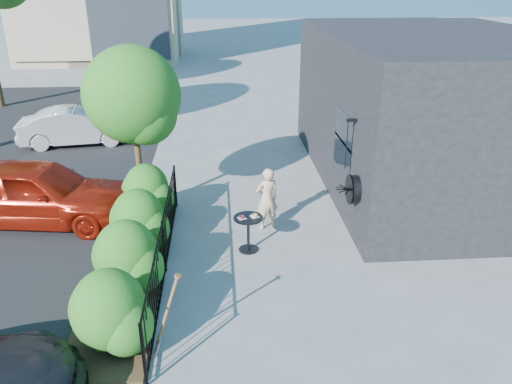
{
  "coord_description": "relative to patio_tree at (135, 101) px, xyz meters",
  "views": [
    {
      "loc": [
        -0.35,
        -8.51,
        5.4
      ],
      "look_at": [
        0.36,
        1.02,
        1.2
      ],
      "focal_mm": 35.0,
      "sensor_mm": 36.0,
      "label": 1
    }
  ],
  "objects": [
    {
      "name": "planting_bed",
      "position": [
        0.04,
        -2.76,
        -2.72
      ],
      "size": [
        1.3,
        6.0,
        0.08
      ],
      "primitive_type": "cube",
      "color": "#382616",
      "rests_on": "ground"
    },
    {
      "name": "car_red",
      "position": [
        -2.39,
        -0.35,
        -2.01
      ],
      "size": [
        4.62,
        2.38,
        1.5
      ],
      "primitive_type": "imported",
      "rotation": [
        0.0,
        0.0,
        1.43
      ],
      "color": "#9C1C0D",
      "rests_on": "ground"
    },
    {
      "name": "fence",
      "position": [
        0.74,
        -2.76,
        -2.2
      ],
      "size": [
        0.05,
        6.05,
        1.1
      ],
      "color": "black",
      "rests_on": "ground"
    },
    {
      "name": "woman",
      "position": [
        2.9,
        -1.06,
        -2.03
      ],
      "size": [
        0.62,
        0.5,
        1.46
      ],
      "primitive_type": "imported",
      "rotation": [
        0.0,
        0.0,
        3.46
      ],
      "color": "#D1A887",
      "rests_on": "ground"
    },
    {
      "name": "ground",
      "position": [
        2.24,
        -2.76,
        -2.76
      ],
      "size": [
        120.0,
        120.0,
        0.0
      ],
      "primitive_type": "plane",
      "color": "gray",
      "rests_on": "ground"
    },
    {
      "name": "shop_building",
      "position": [
        7.73,
        1.74,
        -0.76
      ],
      "size": [
        6.22,
        9.0,
        4.0
      ],
      "color": "black",
      "rests_on": "ground"
    },
    {
      "name": "patio_tree",
      "position": [
        0.0,
        0.0,
        0.0
      ],
      "size": [
        2.2,
        2.2,
        3.94
      ],
      "color": "#3F2B19",
      "rests_on": "ground"
    },
    {
      "name": "cafe_table",
      "position": [
        2.41,
        -2.06,
        -2.22
      ],
      "size": [
        0.62,
        0.62,
        0.83
      ],
      "rotation": [
        0.0,
        0.0,
        0.39
      ],
      "color": "black",
      "rests_on": "ground"
    },
    {
      "name": "shrubs",
      "position": [
        0.14,
        -2.66,
        -2.06
      ],
      "size": [
        1.1,
        5.6,
        1.24
      ],
      "color": "#16601C",
      "rests_on": "ground"
    },
    {
      "name": "car_silver",
      "position": [
        -2.95,
        5.57,
        -2.14
      ],
      "size": [
        3.94,
        1.82,
        1.25
      ],
      "primitive_type": "imported",
      "rotation": [
        0.0,
        0.0,
        1.71
      ],
      "color": "#BABABF",
      "rests_on": "ground"
    },
    {
      "name": "shovel",
      "position": [
        0.98,
        -5.07,
        -2.13
      ],
      "size": [
        0.49,
        0.19,
        1.43
      ],
      "color": "brown",
      "rests_on": "ground"
    }
  ]
}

